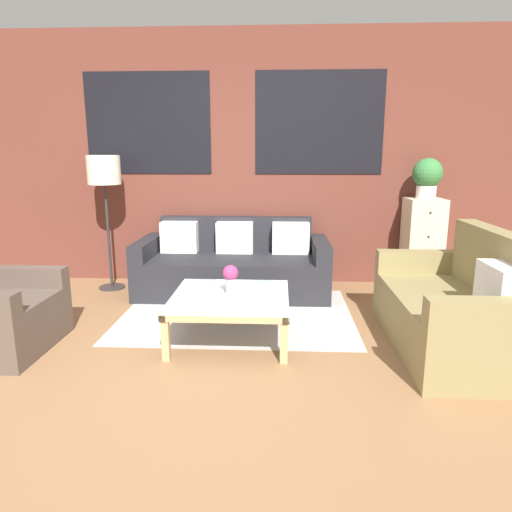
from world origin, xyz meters
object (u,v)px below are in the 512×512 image
Objects in this scene: floor_lamp at (104,176)px; settee_vintage at (455,310)px; flower_vase at (230,277)px; coffee_table at (230,301)px; drawer_cabinet at (422,244)px; couch_dark at (234,266)px; potted_plant at (427,176)px.

settee_vintage is at bearing -24.58° from floor_lamp.
settee_vintage is 1.06× the size of floor_lamp.
flower_vase is (1.48, -1.30, -0.73)m from floor_lamp.
drawer_cabinet is (1.95, 1.51, 0.19)m from coffee_table.
couch_dark is at bearing 94.46° from coffee_table.
potted_plant is (0.22, 1.62, 0.93)m from settee_vintage.
potted_plant reaches higher than flower_vase.
floor_lamp is 3.43m from potted_plant.
floor_lamp is 3.43× the size of potted_plant.
drawer_cabinet is 0.74m from potted_plant.
floor_lamp is at bearing 177.81° from couch_dark.
floor_lamp is (-1.48, 1.36, 0.92)m from coffee_table.
couch_dark is 4.73× the size of potted_plant.
potted_plant reaches higher than settee_vintage.
settee_vintage is 3.65m from floor_lamp.
drawer_cabinet reaches higher than coffee_table.
coffee_table is 2.63m from potted_plant.
floor_lamp is 6.28× the size of flower_vase.
couch_dark reaches higher than coffee_table.
floor_lamp is at bearing -177.46° from drawer_cabinet.
couch_dark is 2.27m from potted_plant.
floor_lamp reaches higher than couch_dark.
couch_dark is 2.17× the size of coffee_table.
coffee_table is 0.92× the size of drawer_cabinet.
couch_dark is 1.31m from coffee_table.
settee_vintage is at bearing -97.72° from potted_plant.
settee_vintage reaches higher than flower_vase.
coffee_table is (-1.73, 0.11, 0.01)m from settee_vintage.
coffee_table is at bearing -87.38° from flower_vase.
couch_dark is 2.00× the size of drawer_cabinet.
drawer_cabinet is 2.36× the size of potted_plant.
settee_vintage is 1.64m from drawer_cabinet.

